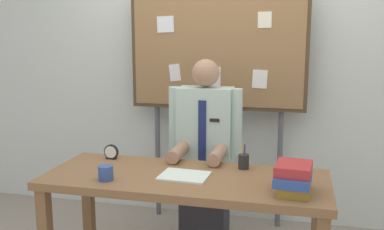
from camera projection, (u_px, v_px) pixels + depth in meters
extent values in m
cube|color=silver|center=(221.00, 66.00, 3.79)|extent=(6.40, 0.08, 2.70)
cube|color=brown|center=(185.00, 180.00, 2.71)|extent=(1.75, 0.69, 0.05)
cube|color=brown|center=(89.00, 208.00, 3.24)|extent=(0.07, 0.07, 0.71)
cube|color=#2D2D33|center=(205.00, 218.00, 3.38)|extent=(0.34, 0.30, 0.44)
cube|color=#B2CCBC|center=(205.00, 140.00, 3.26)|extent=(0.40, 0.22, 0.80)
sphere|color=#A87A5B|center=(206.00, 73.00, 3.17)|extent=(0.20, 0.20, 0.20)
cylinder|color=#B2CCBC|center=(175.00, 119.00, 3.27)|extent=(0.09, 0.09, 0.48)
cylinder|color=#B2CCBC|center=(236.00, 122.00, 3.16)|extent=(0.09, 0.09, 0.48)
cylinder|color=#A87A5B|center=(178.00, 152.00, 3.05)|extent=(0.09, 0.30, 0.09)
cylinder|color=#A87A5B|center=(217.00, 155.00, 2.99)|extent=(0.09, 0.30, 0.09)
cube|color=navy|center=(202.00, 136.00, 3.14)|extent=(0.06, 0.01, 0.52)
cube|color=black|center=(215.00, 120.00, 3.10)|extent=(0.07, 0.01, 0.02)
cube|color=#4C3823|center=(217.00, 50.00, 3.57)|extent=(1.46, 0.05, 0.98)
cube|color=olive|center=(217.00, 50.00, 3.56)|extent=(1.40, 0.04, 0.92)
cylinder|color=#59595E|center=(158.00, 159.00, 3.90)|extent=(0.04, 0.04, 1.03)
cylinder|color=#59595E|center=(279.00, 168.00, 3.66)|extent=(0.04, 0.04, 1.03)
cube|color=#F4EFCC|center=(265.00, 20.00, 3.41)|extent=(0.11, 0.00, 0.13)
cube|color=silver|center=(213.00, 77.00, 3.59)|extent=(0.12, 0.00, 0.17)
cube|color=white|center=(260.00, 79.00, 3.50)|extent=(0.12, 0.00, 0.15)
cube|color=white|center=(165.00, 24.00, 3.60)|extent=(0.15, 0.00, 0.14)
cube|color=silver|center=(175.00, 73.00, 3.66)|extent=(0.11, 0.00, 0.15)
cube|color=olive|center=(294.00, 188.00, 2.41)|extent=(0.17, 0.24, 0.05)
cube|color=#2D4C99|center=(293.00, 179.00, 2.40)|extent=(0.21, 0.27, 0.05)
cube|color=#B22D2D|center=(294.00, 169.00, 2.40)|extent=(0.21, 0.24, 0.06)
cube|color=silver|center=(185.00, 176.00, 2.68)|extent=(0.30, 0.25, 0.01)
cylinder|color=black|center=(111.00, 152.00, 3.06)|extent=(0.10, 0.02, 0.10)
cylinder|color=white|center=(111.00, 152.00, 3.05)|extent=(0.08, 0.00, 0.08)
cube|color=black|center=(112.00, 158.00, 3.07)|extent=(0.07, 0.04, 0.01)
cylinder|color=#334C8C|center=(106.00, 173.00, 2.62)|extent=(0.09, 0.09, 0.09)
cylinder|color=#262626|center=(244.00, 162.00, 2.84)|extent=(0.07, 0.07, 0.09)
cylinder|color=#263399|center=(245.00, 155.00, 2.84)|extent=(0.01, 0.01, 0.15)
cylinder|color=maroon|center=(244.00, 155.00, 2.84)|extent=(0.01, 0.01, 0.15)
cylinder|color=gold|center=(242.00, 156.00, 2.83)|extent=(0.01, 0.01, 0.15)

